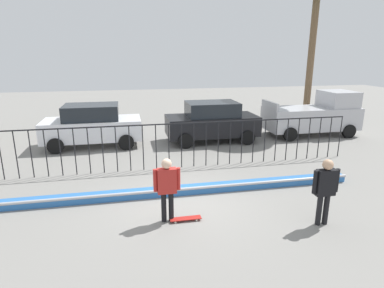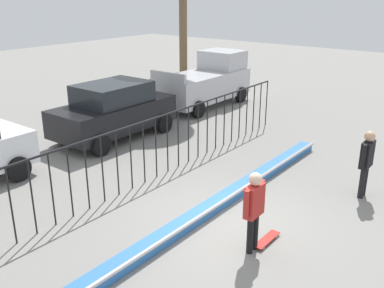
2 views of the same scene
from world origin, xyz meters
The scene contains 9 objects.
ground_plane centered at (0.00, 0.00, 0.00)m, with size 60.00×60.00×0.00m, color gray.
bowl_coping_ledge centered at (0.00, 0.52, 0.12)m, with size 11.00×0.40×0.27m.
perimeter_fence centered at (0.00, 2.86, 1.05)m, with size 14.04×0.04×1.69m.
skateboarder centered at (-0.57, -1.02, 1.00)m, with size 0.67×0.25×1.66m.
skateboard centered at (-0.12, -1.10, 0.06)m, with size 0.80×0.20×0.07m.
camera_operator centered at (3.16, -1.95, 1.02)m, with size 0.69×0.26×1.70m.
parked_car_white centered at (-2.99, 6.53, 0.97)m, with size 4.30×2.12×1.90m.
parked_car_black centered at (2.52, 6.23, 0.97)m, with size 4.30×2.12×1.90m.
pickup_truck centered at (8.05, 6.40, 1.04)m, with size 4.70×2.12×2.24m.
Camera 1 is at (-1.45, -8.36, 4.11)m, focal length 30.21 mm.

